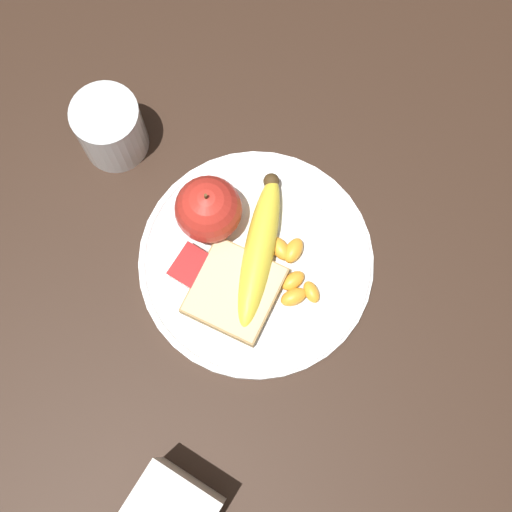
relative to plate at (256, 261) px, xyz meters
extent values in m
plane|color=#332116|center=(0.00, 0.00, -0.01)|extent=(3.00, 3.00, 0.00)
cylinder|color=white|center=(0.00, 0.00, 0.00)|extent=(0.28, 0.28, 0.01)
torus|color=white|center=(0.00, 0.00, 0.00)|extent=(0.28, 0.28, 0.01)
cylinder|color=silver|center=(-0.04, -0.23, 0.04)|extent=(0.08, 0.08, 0.09)
cylinder|color=#F4A81E|center=(-0.04, -0.23, 0.03)|extent=(0.07, 0.07, 0.07)
sphere|color=red|center=(-0.01, -0.07, 0.04)|extent=(0.08, 0.08, 0.08)
cylinder|color=brown|center=(-0.01, -0.07, 0.09)|extent=(0.00, 0.00, 0.01)
ellipsoid|color=yellow|center=(-0.01, 0.00, 0.02)|extent=(0.19, 0.10, 0.04)
sphere|color=#473319|center=(-0.09, -0.03, 0.02)|extent=(0.02, 0.02, 0.02)
cube|color=#AB8751|center=(0.05, 0.00, 0.02)|extent=(0.11, 0.10, 0.02)
cube|color=beige|center=(0.05, 0.00, 0.02)|extent=(0.10, 0.10, 0.02)
cube|color=silver|center=(-0.05, 0.01, 0.01)|extent=(0.13, 0.05, 0.00)
cube|color=silver|center=(0.04, -0.01, 0.01)|extent=(0.06, 0.04, 0.00)
cube|color=silver|center=(0.05, -0.06, 0.01)|extent=(0.04, 0.04, 0.02)
cube|color=#B21E1E|center=(0.05, -0.06, 0.02)|extent=(0.05, 0.04, 0.00)
ellipsoid|color=#F9A32D|center=(0.00, 0.08, 0.01)|extent=(0.03, 0.03, 0.02)
ellipsoid|color=#F9A32D|center=(0.02, 0.06, 0.01)|extent=(0.04, 0.03, 0.02)
ellipsoid|color=#F9A32D|center=(0.00, 0.05, 0.01)|extent=(0.04, 0.03, 0.02)
ellipsoid|color=#F9A32D|center=(-0.03, 0.02, 0.01)|extent=(0.03, 0.04, 0.02)
ellipsoid|color=#F9A32D|center=(0.02, 0.02, 0.01)|extent=(0.04, 0.03, 0.02)
ellipsoid|color=#F9A32D|center=(-0.03, 0.03, 0.01)|extent=(0.03, 0.02, 0.02)
camera|label=1|loc=(0.18, 0.11, 0.83)|focal=50.00mm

